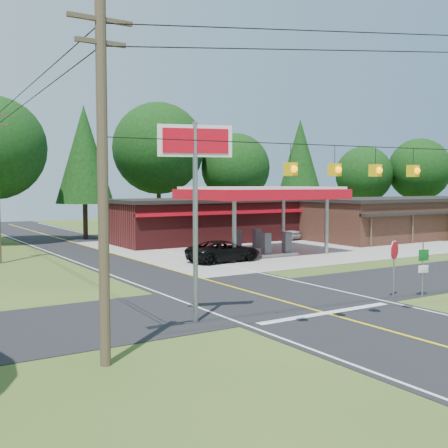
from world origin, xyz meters
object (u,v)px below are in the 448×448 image
big_stop_sign (195,173)px  octagonal_stop_sign (394,255)px  suv_car (224,251)px  gas_canopy (262,195)px  sedan_car (278,231)px

big_stop_sign → octagonal_stop_sign: size_ratio=2.79×
octagonal_stop_sign → suv_car: bearing=90.0°
suv_car → octagonal_stop_sign: size_ratio=1.92×
gas_canopy → sedan_car: bearing=45.9°
big_stop_sign → gas_canopy: bearing=47.2°
suv_car → gas_canopy: bearing=-68.5°
gas_canopy → octagonal_stop_sign: size_ratio=4.09×
gas_canopy → octagonal_stop_sign: gas_canopy is taller
suv_car → big_stop_sign: (-9.50, -13.08, 4.73)m
big_stop_sign → octagonal_stop_sign: 10.16m
gas_canopy → suv_car: gas_canopy is taller
sedan_car → suv_car: bearing=-152.6°
suv_car → octagonal_stop_sign: 14.02m
gas_canopy → big_stop_sign: big_stop_sign is taller
sedan_car → big_stop_sign: size_ratio=0.62×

